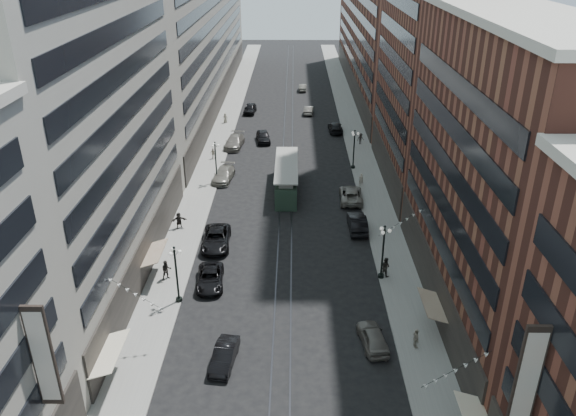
{
  "coord_description": "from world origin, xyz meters",
  "views": [
    {
      "loc": [
        0.86,
        -13.06,
        29.13
      ],
      "look_at": [
        0.35,
        36.95,
        5.0
      ],
      "focal_mm": 35.0,
      "sensor_mm": 36.0,
      "label": 1
    }
  ],
  "objects_px": {
    "car_8": "(223,175)",
    "car_4": "(373,337)",
    "car_5": "(224,356)",
    "car_7": "(216,239)",
    "car_9": "(250,109)",
    "car_14": "(309,110)",
    "lamppost_se_far": "(383,250)",
    "car_11": "(351,195)",
    "pedestrian_2": "(166,270)",
    "car_12": "(335,127)",
    "car_2": "(210,278)",
    "pedestrian_9": "(361,139)",
    "car_10": "(357,223)",
    "car_13": "(263,137)",
    "pedestrian_extra_0": "(225,118)",
    "lamppost_se_mid": "(354,148)",
    "pedestrian_8": "(361,179)",
    "car_extra_0": "(303,87)",
    "pedestrian_5": "(179,220)",
    "pedestrian_7": "(385,267)",
    "lamppost_sw_far": "(176,272)",
    "pedestrian_6": "(213,153)",
    "car_extra_1": "(234,142)",
    "pedestrian_4": "(416,338)",
    "streetcar": "(286,178)",
    "lamppost_sw_mid": "(216,160)"
  },
  "relations": [
    {
      "from": "pedestrian_7",
      "to": "pedestrian_extra_0",
      "type": "distance_m",
      "value": 52.89
    },
    {
      "from": "lamppost_sw_mid",
      "to": "car_11",
      "type": "height_order",
      "value": "lamppost_sw_mid"
    },
    {
      "from": "pedestrian_4",
      "to": "car_10",
      "type": "bearing_deg",
      "value": -2.16
    },
    {
      "from": "car_2",
      "to": "car_8",
      "type": "height_order",
      "value": "car_8"
    },
    {
      "from": "car_8",
      "to": "lamppost_se_mid",
      "type": "bearing_deg",
      "value": 20.35
    },
    {
      "from": "streetcar",
      "to": "car_8",
      "type": "xyz_separation_m",
      "value": [
        -8.4,
        3.11,
        -0.81
      ]
    },
    {
      "from": "lamppost_se_mid",
      "to": "pedestrian_2",
      "type": "height_order",
      "value": "lamppost_se_mid"
    },
    {
      "from": "car_4",
      "to": "pedestrian_2",
      "type": "relative_size",
      "value": 2.34
    },
    {
      "from": "lamppost_se_mid",
      "to": "car_4",
      "type": "height_order",
      "value": "lamppost_se_mid"
    },
    {
      "from": "pedestrian_8",
      "to": "car_14",
      "type": "bearing_deg",
      "value": -88.83
    },
    {
      "from": "car_2",
      "to": "pedestrian_9",
      "type": "relative_size",
      "value": 2.99
    },
    {
      "from": "car_8",
      "to": "car_4",
      "type": "bearing_deg",
      "value": -58.19
    },
    {
      "from": "car_9",
      "to": "car_14",
      "type": "xyz_separation_m",
      "value": [
        10.79,
        -0.34,
        -0.13
      ]
    },
    {
      "from": "car_7",
      "to": "car_8",
      "type": "relative_size",
      "value": 1.07
    },
    {
      "from": "car_9",
      "to": "car_11",
      "type": "relative_size",
      "value": 0.86
    },
    {
      "from": "lamppost_sw_far",
      "to": "pedestrian_2",
      "type": "bearing_deg",
      "value": 116.66
    },
    {
      "from": "car_2",
      "to": "pedestrian_2",
      "type": "xyz_separation_m",
      "value": [
        -4.17,
        0.72,
        0.4
      ]
    },
    {
      "from": "car_9",
      "to": "car_10",
      "type": "relative_size",
      "value": 0.94
    },
    {
      "from": "lamppost_sw_far",
      "to": "car_5",
      "type": "distance_m",
      "value": 9.59
    },
    {
      "from": "pedestrian_4",
      "to": "car_extra_1",
      "type": "height_order",
      "value": "pedestrian_4"
    },
    {
      "from": "car_5",
      "to": "car_12",
      "type": "bearing_deg",
      "value": 85.04
    },
    {
      "from": "car_2",
      "to": "car_extra_1",
      "type": "bearing_deg",
      "value": 87.26
    },
    {
      "from": "lamppost_se_mid",
      "to": "pedestrian_5",
      "type": "height_order",
      "value": "lamppost_se_mid"
    },
    {
      "from": "pedestrian_8",
      "to": "car_extra_0",
      "type": "bearing_deg",
      "value": -91.29
    },
    {
      "from": "car_11",
      "to": "pedestrian_extra_0",
      "type": "height_order",
      "value": "pedestrian_extra_0"
    },
    {
      "from": "lamppost_se_mid",
      "to": "car_13",
      "type": "distance_m",
      "value": 17.52
    },
    {
      "from": "streetcar",
      "to": "pedestrian_extra_0",
      "type": "xyz_separation_m",
      "value": [
        -10.96,
        28.44,
        -0.63
      ]
    },
    {
      "from": "car_12",
      "to": "car_14",
      "type": "bearing_deg",
      "value": -70.18
    },
    {
      "from": "car_14",
      "to": "car_2",
      "type": "bearing_deg",
      "value": 84.91
    },
    {
      "from": "car_11",
      "to": "car_4",
      "type": "bearing_deg",
      "value": 90.53
    },
    {
      "from": "car_9",
      "to": "pedestrian_7",
      "type": "bearing_deg",
      "value": -68.66
    },
    {
      "from": "car_2",
      "to": "car_extra_0",
      "type": "xyz_separation_m",
      "value": [
        9.54,
        73.58,
        -0.0
      ]
    },
    {
      "from": "car_2",
      "to": "car_11",
      "type": "xyz_separation_m",
      "value": [
        14.74,
        18.69,
        0.09
      ]
    },
    {
      "from": "car_7",
      "to": "car_extra_1",
      "type": "height_order",
      "value": "car_extra_1"
    },
    {
      "from": "car_5",
      "to": "car_7",
      "type": "height_order",
      "value": "car_7"
    },
    {
      "from": "pedestrian_6",
      "to": "pedestrian_2",
      "type": "bearing_deg",
      "value": 77.31
    },
    {
      "from": "lamppost_se_far",
      "to": "car_11",
      "type": "height_order",
      "value": "lamppost_se_far"
    },
    {
      "from": "pedestrian_extra_0",
      "to": "car_11",
      "type": "bearing_deg",
      "value": 115.66
    },
    {
      "from": "car_2",
      "to": "car_7",
      "type": "height_order",
      "value": "car_7"
    },
    {
      "from": "car_8",
      "to": "pedestrian_6",
      "type": "distance_m",
      "value": 8.15
    },
    {
      "from": "pedestrian_5",
      "to": "car_extra_1",
      "type": "bearing_deg",
      "value": 65.16
    },
    {
      "from": "car_13",
      "to": "car_8",
      "type": "bearing_deg",
      "value": -113.87
    },
    {
      "from": "pedestrian_5",
      "to": "pedestrian_7",
      "type": "bearing_deg",
      "value": -41.47
    },
    {
      "from": "car_2",
      "to": "pedestrian_2",
      "type": "relative_size",
      "value": 2.68
    },
    {
      "from": "car_10",
      "to": "car_13",
      "type": "relative_size",
      "value": 1.06
    },
    {
      "from": "pedestrian_2",
      "to": "car_12",
      "type": "relative_size",
      "value": 0.36
    },
    {
      "from": "lamppost_se_mid",
      "to": "car_13",
      "type": "bearing_deg",
      "value": 139.01
    },
    {
      "from": "lamppost_sw_far",
      "to": "car_4",
      "type": "bearing_deg",
      "value": -19.04
    },
    {
      "from": "lamppost_sw_far",
      "to": "lamppost_se_far",
      "type": "xyz_separation_m",
      "value": [
        18.4,
        4.0,
        0.0
      ]
    },
    {
      "from": "pedestrian_2",
      "to": "car_8",
      "type": "bearing_deg",
      "value": 59.04
    }
  ]
}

